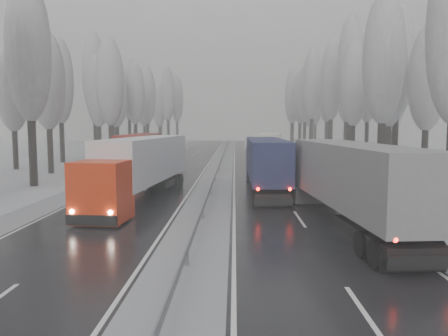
{
  "coord_description": "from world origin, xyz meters",
  "views": [
    {
      "loc": [
        1.71,
        -11.36,
        5.12
      ],
      "look_at": [
        1.0,
        18.04,
        2.2
      ],
      "focal_mm": 35.0,
      "sensor_mm": 36.0,
      "label": 1
    }
  ],
  "objects_px": {
    "truck_blue_box": "(265,161)",
    "truck_cream_box": "(269,147)",
    "truck_red_red": "(138,151)",
    "truck_red_white": "(141,164)",
    "truck_grey_tarp": "(346,178)",
    "box_truck_distant": "(251,143)"
  },
  "relations": [
    {
      "from": "truck_grey_tarp",
      "to": "box_truck_distant",
      "type": "xyz_separation_m",
      "value": [
        -2.1,
        70.0,
        -1.09
      ]
    },
    {
      "from": "truck_blue_box",
      "to": "truck_cream_box",
      "type": "height_order",
      "value": "truck_cream_box"
    },
    {
      "from": "truck_blue_box",
      "to": "truck_red_red",
      "type": "height_order",
      "value": "truck_red_red"
    },
    {
      "from": "truck_cream_box",
      "to": "truck_grey_tarp",
      "type": "bearing_deg",
      "value": -80.75
    },
    {
      "from": "truck_red_red",
      "to": "truck_red_white",
      "type": "bearing_deg",
      "value": -77.82
    },
    {
      "from": "truck_cream_box",
      "to": "truck_red_red",
      "type": "height_order",
      "value": "truck_red_red"
    },
    {
      "from": "truck_grey_tarp",
      "to": "truck_red_red",
      "type": "distance_m",
      "value": 27.49
    },
    {
      "from": "box_truck_distant",
      "to": "truck_red_red",
      "type": "distance_m",
      "value": 49.16
    },
    {
      "from": "truck_red_red",
      "to": "truck_blue_box",
      "type": "bearing_deg",
      "value": -43.78
    },
    {
      "from": "truck_red_white",
      "to": "truck_red_red",
      "type": "xyz_separation_m",
      "value": [
        -3.7,
        15.75,
        -0.07
      ]
    },
    {
      "from": "truck_blue_box",
      "to": "truck_red_white",
      "type": "bearing_deg",
      "value": -152.57
    },
    {
      "from": "truck_blue_box",
      "to": "box_truck_distant",
      "type": "distance_m",
      "value": 58.63
    },
    {
      "from": "truck_grey_tarp",
      "to": "truck_red_white",
      "type": "height_order",
      "value": "truck_red_white"
    },
    {
      "from": "truck_blue_box",
      "to": "truck_red_red",
      "type": "relative_size",
      "value": 0.98
    },
    {
      "from": "box_truck_distant",
      "to": "truck_blue_box",
      "type": "bearing_deg",
      "value": -85.7
    },
    {
      "from": "truck_blue_box",
      "to": "truck_cream_box",
      "type": "distance_m",
      "value": 19.8
    },
    {
      "from": "truck_grey_tarp",
      "to": "truck_red_white",
      "type": "relative_size",
      "value": 0.99
    },
    {
      "from": "truck_cream_box",
      "to": "truck_red_white",
      "type": "xyz_separation_m",
      "value": [
        -10.46,
        -24.14,
        0.08
      ]
    },
    {
      "from": "box_truck_distant",
      "to": "truck_red_red",
      "type": "relative_size",
      "value": 0.46
    },
    {
      "from": "truck_cream_box",
      "to": "truck_red_white",
      "type": "relative_size",
      "value": 0.97
    },
    {
      "from": "truck_cream_box",
      "to": "truck_red_red",
      "type": "xyz_separation_m",
      "value": [
        -14.16,
        -8.39,
        0.01
      ]
    },
    {
      "from": "truck_grey_tarp",
      "to": "truck_red_red",
      "type": "height_order",
      "value": "truck_grey_tarp"
    }
  ]
}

